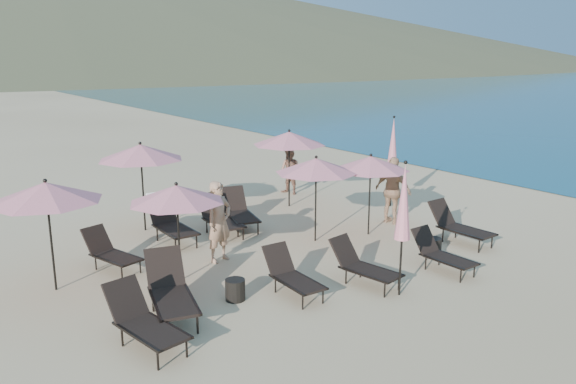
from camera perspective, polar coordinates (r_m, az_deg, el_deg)
ground at (r=12.36m, az=8.80°, el=-8.22°), size 800.00×800.00×0.00m
volcanic_headland at (r=321.56m, az=-21.56°, el=16.64°), size 690.00×690.00×55.00m
lounger_0 at (r=9.51m, az=-14.45°, el=-12.52°), size 0.93×1.75×0.96m
lounger_1 at (r=10.41m, az=-11.84°, el=-9.72°), size 1.11×1.94×1.05m
lounger_2 at (r=11.11m, az=0.38°, el=-8.38°), size 0.60×1.51×0.86m
lounger_3 at (r=11.67m, az=7.60°, el=-7.33°), size 0.85×1.62×0.89m
lounger_4 at (r=12.73m, az=15.32°, el=-6.00°), size 0.61×1.49×0.85m
lounger_5 at (r=14.71m, az=16.95°, el=-3.22°), size 0.72×1.72×0.97m
lounger_6 at (r=12.95m, az=-17.60°, el=-5.79°), size 0.99×1.61×0.87m
lounger_7 at (r=14.49m, az=-11.96°, el=-2.80°), size 0.70×1.83×1.14m
lounger_8 at (r=14.84m, az=-6.95°, el=-2.55°), size 0.72×1.72×0.97m
lounger_9 at (r=15.35m, az=-4.98°, el=-1.91°), size 1.07×1.85×1.00m
umbrella_open_0 at (r=11.53m, az=-11.25°, el=-0.18°), size 1.96×1.96×2.11m
umbrella_open_1 at (r=13.84m, az=2.87°, el=2.69°), size 2.04×2.04×2.20m
umbrella_open_2 at (r=14.52m, az=8.40°, el=2.92°), size 2.00×2.00×2.15m
umbrella_open_3 at (r=15.17m, az=-14.75°, el=3.93°), size 2.24×2.24×2.41m
umbrella_open_4 at (r=17.13m, az=0.12°, el=5.47°), size 2.24×2.24×2.41m
umbrella_open_5 at (r=11.76m, az=-23.36°, el=-0.00°), size 2.13×2.13×2.29m
umbrella_closed_0 at (r=10.82m, az=11.66°, el=-1.09°), size 0.31×0.31×2.69m
umbrella_closed_1 at (r=17.44m, az=10.61°, el=4.82°), size 0.33×0.33×2.82m
side_table_0 at (r=10.96m, az=-5.39°, el=-9.86°), size 0.39×0.39×0.42m
side_table_1 at (r=13.66m, az=14.50°, el=-5.41°), size 0.40×0.40×0.42m
beachgoer_a at (r=12.79m, az=-7.02°, el=-3.00°), size 0.77×0.60×1.86m
beachgoer_b at (r=18.93m, az=0.21°, el=2.10°), size 0.78×0.90×1.56m
beachgoer_c at (r=15.83m, az=10.62°, el=0.15°), size 0.70×1.18×1.88m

